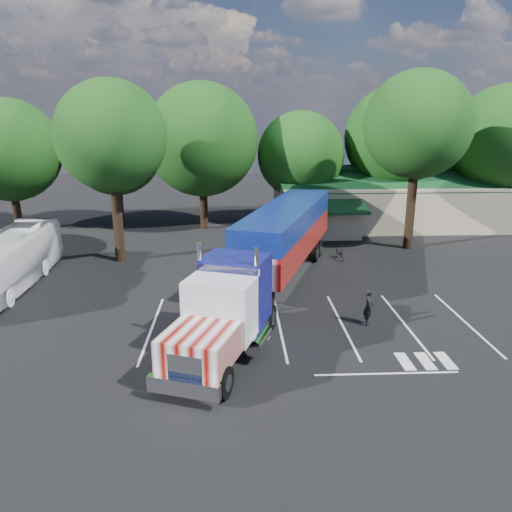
{
  "coord_description": "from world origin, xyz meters",
  "views": [
    {
      "loc": [
        -2.21,
        -29.16,
        10.38
      ],
      "look_at": [
        -0.93,
        -0.17,
        2.0
      ],
      "focal_mm": 35.0,
      "sensor_mm": 36.0,
      "label": 1
    }
  ],
  "objects_px": {
    "semi_truck": "(274,247)",
    "silver_sedan": "(316,226)",
    "tour_bus": "(7,262)",
    "woman": "(368,307)",
    "bicycle": "(340,253)"
  },
  "relations": [
    {
      "from": "semi_truck",
      "to": "tour_bus",
      "type": "height_order",
      "value": "semi_truck"
    },
    {
      "from": "woman",
      "to": "bicycle",
      "type": "bearing_deg",
      "value": 6.61
    },
    {
      "from": "bicycle",
      "to": "tour_bus",
      "type": "distance_m",
      "value": 22.18
    },
    {
      "from": "semi_truck",
      "to": "silver_sedan",
      "type": "xyz_separation_m",
      "value": [
        4.9,
        14.59,
        -2.09
      ]
    },
    {
      "from": "tour_bus",
      "to": "semi_truck",
      "type": "bearing_deg",
      "value": -5.61
    },
    {
      "from": "woman",
      "to": "bicycle",
      "type": "distance_m",
      "value": 11.69
    },
    {
      "from": "semi_truck",
      "to": "woman",
      "type": "height_order",
      "value": "semi_truck"
    },
    {
      "from": "woman",
      "to": "bicycle",
      "type": "relative_size",
      "value": 1.05
    },
    {
      "from": "woman",
      "to": "tour_bus",
      "type": "bearing_deg",
      "value": 84.38
    },
    {
      "from": "tour_bus",
      "to": "silver_sedan",
      "type": "bearing_deg",
      "value": 31.39
    },
    {
      "from": "woman",
      "to": "silver_sedan",
      "type": "distance_m",
      "value": 19.59
    },
    {
      "from": "semi_truck",
      "to": "bicycle",
      "type": "height_order",
      "value": "semi_truck"
    },
    {
      "from": "woman",
      "to": "silver_sedan",
      "type": "height_order",
      "value": "woman"
    },
    {
      "from": "bicycle",
      "to": "semi_truck",
      "type": "bearing_deg",
      "value": -134.22
    },
    {
      "from": "semi_truck",
      "to": "tour_bus",
      "type": "bearing_deg",
      "value": -165.21
    }
  ]
}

